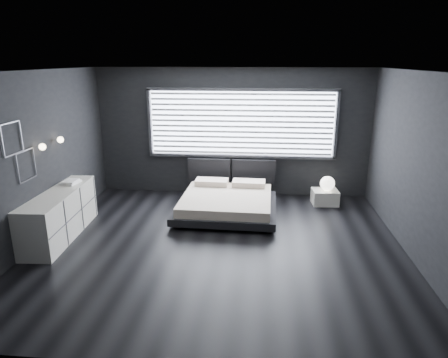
# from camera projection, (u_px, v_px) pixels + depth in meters

# --- Properties ---
(room) EXTENTS (6.04, 6.00, 2.80)m
(room) POSITION_uv_depth(u_px,v_px,m) (219.00, 164.00, 6.20)
(room) COLOR black
(room) RESTS_ON ground
(window) EXTENTS (4.14, 0.09, 1.52)m
(window) POSITION_uv_depth(u_px,v_px,m) (241.00, 124.00, 8.69)
(window) COLOR white
(window) RESTS_ON ground
(headboard) EXTENTS (1.96, 0.16, 0.52)m
(headboard) POSITION_uv_depth(u_px,v_px,m) (231.00, 170.00, 8.96)
(headboard) COLOR black
(headboard) RESTS_ON ground
(sconce_near) EXTENTS (0.18, 0.11, 0.11)m
(sconce_near) POSITION_uv_depth(u_px,v_px,m) (42.00, 147.00, 6.45)
(sconce_near) COLOR silver
(sconce_near) RESTS_ON ground
(sconce_far) EXTENTS (0.18, 0.11, 0.11)m
(sconce_far) POSITION_uv_depth(u_px,v_px,m) (60.00, 140.00, 7.03)
(sconce_far) COLOR silver
(sconce_far) RESTS_ON ground
(wall_art_upper) EXTENTS (0.01, 0.48, 0.48)m
(wall_art_upper) POSITION_uv_depth(u_px,v_px,m) (12.00, 139.00, 5.82)
(wall_art_upper) COLOR #47474C
(wall_art_upper) RESTS_ON ground
(wall_art_lower) EXTENTS (0.01, 0.48, 0.48)m
(wall_art_lower) POSITION_uv_depth(u_px,v_px,m) (26.00, 165.00, 6.19)
(wall_art_lower) COLOR #47474C
(wall_art_lower) RESTS_ON ground
(bed) EXTENTS (1.98, 1.89, 0.50)m
(bed) POSITION_uv_depth(u_px,v_px,m) (227.00, 202.00, 7.92)
(bed) COLOR black
(bed) RESTS_ON ground
(nightstand) EXTENTS (0.56, 0.48, 0.31)m
(nightstand) POSITION_uv_depth(u_px,v_px,m) (325.00, 197.00, 8.47)
(nightstand) COLOR silver
(nightstand) RESTS_ON ground
(orb_lamp) EXTENTS (0.30, 0.30, 0.30)m
(orb_lamp) POSITION_uv_depth(u_px,v_px,m) (327.00, 183.00, 8.37)
(orb_lamp) COLOR white
(orb_lamp) RESTS_ON nightstand
(dresser) EXTENTS (0.68, 2.04, 0.81)m
(dresser) POSITION_uv_depth(u_px,v_px,m) (60.00, 214.00, 6.86)
(dresser) COLOR silver
(dresser) RESTS_ON ground
(book_stack) EXTENTS (0.29, 0.36, 0.07)m
(book_stack) POSITION_uv_depth(u_px,v_px,m) (71.00, 182.00, 7.20)
(book_stack) COLOR white
(book_stack) RESTS_ON dresser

